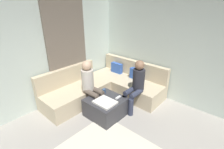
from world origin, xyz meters
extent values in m
cube|color=silver|center=(0.00, 2.94, 1.35)|extent=(6.00, 0.12, 2.70)
cube|color=silver|center=(-2.94, 0.00, 1.35)|extent=(0.12, 6.00, 2.70)
cube|color=#726659|center=(-2.84, 1.30, 1.25)|extent=(0.06, 1.10, 2.50)
cube|color=#C6B593|center=(-1.78, 2.41, 0.21)|extent=(2.10, 0.85, 0.42)
cube|color=#C6B593|center=(-1.78, 2.76, 0.65)|extent=(2.10, 0.14, 0.45)
cube|color=#C6B593|center=(-2.41, 1.13, 0.21)|extent=(0.85, 1.70, 0.42)
cube|color=#C6B593|center=(-2.76, 1.13, 0.65)|extent=(0.14, 1.70, 0.45)
cube|color=#3359B2|center=(-2.28, 2.58, 0.54)|extent=(0.36, 0.12, 0.36)
cube|color=#3359B2|center=(-1.58, 2.58, 0.54)|extent=(0.36, 0.12, 0.36)
cube|color=#333338|center=(-1.49, 1.25, 0.21)|extent=(0.76, 0.76, 0.42)
cube|color=white|center=(-1.39, 1.13, 0.44)|extent=(0.44, 0.36, 0.04)
cylinder|color=#334C72|center=(-1.71, 1.43, 0.47)|extent=(0.08, 0.08, 0.10)
cube|color=white|center=(-1.31, 1.47, 0.43)|extent=(0.05, 0.15, 0.02)
cylinder|color=#2D3347|center=(-1.06, 1.63, 0.21)|extent=(0.12, 0.12, 0.42)
cylinder|color=#2D3347|center=(-1.24, 1.63, 0.21)|extent=(0.12, 0.12, 0.42)
cylinder|color=#2D3347|center=(-1.06, 1.83, 0.48)|extent=(0.12, 0.40, 0.12)
cylinder|color=#2D3347|center=(-1.24, 1.83, 0.48)|extent=(0.12, 0.40, 0.12)
cylinder|color=#26262D|center=(-1.15, 2.03, 0.73)|extent=(0.28, 0.28, 0.50)
sphere|color=#8C664C|center=(-1.15, 2.03, 1.09)|extent=(0.22, 0.22, 0.22)
cylinder|color=brown|center=(-1.63, 1.32, 0.21)|extent=(0.12, 0.12, 0.42)
cylinder|color=brown|center=(-1.63, 1.14, 0.21)|extent=(0.12, 0.12, 0.42)
cylinder|color=brown|center=(-1.83, 1.32, 0.48)|extent=(0.40, 0.12, 0.12)
cylinder|color=brown|center=(-1.83, 1.14, 0.48)|extent=(0.40, 0.12, 0.12)
cylinder|color=beige|center=(-2.03, 1.23, 0.73)|extent=(0.28, 0.28, 0.50)
sphere|color=#D8AD8C|center=(-2.03, 1.23, 1.09)|extent=(0.22, 0.22, 0.22)
camera|label=1|loc=(0.69, -0.99, 2.38)|focal=26.39mm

